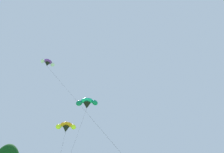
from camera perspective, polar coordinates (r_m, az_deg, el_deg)
The scene contains 3 objects.
parafoil_kite_high_teal at distance 36.20m, azimuth -6.87°, elevation -7.23°, with size 5.34×14.77×17.75m.
parafoil_kite_mid_purple at distance 36.75m, azimuth -17.19°, elevation 3.59°, with size 14.06×15.50×22.86m.
parafoil_kite_far_orange at distance 34.91m, azimuth -12.49°, elevation -13.31°, with size 3.46×14.93×13.41m.
Camera 1 is at (-5.65, 6.23, 2.45)m, focal length 33.40 mm.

